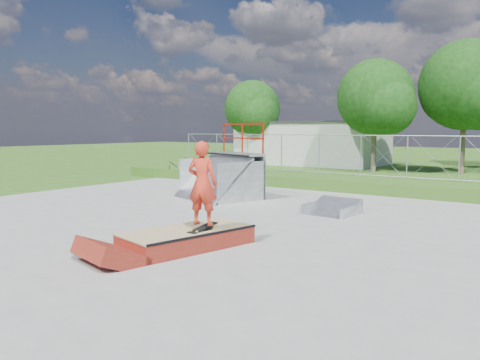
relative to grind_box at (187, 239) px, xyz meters
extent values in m
plane|color=#2D5317|center=(-0.85, 1.98, -0.21)|extent=(120.00, 120.00, 0.00)
cube|color=gray|center=(-0.85, 1.98, -0.19)|extent=(20.00, 16.00, 0.04)
cube|color=#2D5317|center=(-0.85, 11.48, 0.04)|extent=(24.00, 3.00, 0.50)
cube|color=maroon|center=(0.00, 0.00, -0.01)|extent=(1.92, 2.98, 0.39)
cube|color=tan|center=(0.00, 0.00, 0.19)|extent=(1.95, 3.01, 0.03)
cube|color=black|center=(0.33, 0.14, 0.25)|extent=(0.24, 0.80, 0.13)
imported|color=red|center=(0.33, 0.14, 1.14)|extent=(0.74, 0.58, 1.78)
cube|color=beige|center=(-8.85, 23.98, 1.29)|extent=(10.00, 6.00, 3.00)
cylinder|color=brown|center=(-2.85, 19.98, 1.02)|extent=(0.30, 0.30, 2.45)
sphere|color=#0F360E|center=(-2.85, 19.98, 4.20)|extent=(4.48, 4.48, 4.48)
sphere|color=#0F360E|center=(-2.01, 19.42, 3.64)|extent=(3.36, 3.36, 3.36)
cylinder|color=brown|center=(1.65, 21.98, 1.19)|extent=(0.30, 0.30, 2.80)
sphere|color=#0F360E|center=(1.65, 21.98, 4.83)|extent=(5.12, 5.12, 5.12)
cylinder|color=brown|center=(-12.85, 21.98, 0.93)|extent=(0.30, 0.30, 2.27)
sphere|color=#0F360E|center=(-12.85, 21.98, 3.89)|extent=(4.16, 4.16, 4.16)
sphere|color=#0F360E|center=(-12.07, 21.46, 3.37)|extent=(3.12, 3.12, 3.12)
camera|label=1|loc=(6.56, -7.40, 2.34)|focal=35.00mm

